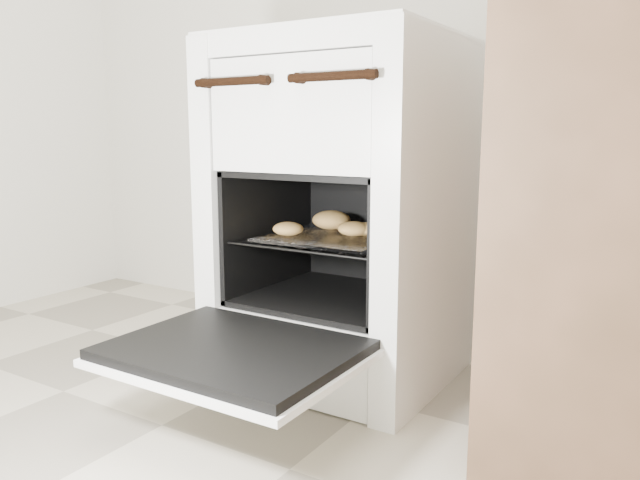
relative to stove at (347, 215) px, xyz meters
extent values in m
cube|color=white|center=(0.00, 0.01, 0.01)|extent=(0.55, 0.58, 0.84)
cylinder|color=black|center=(-0.13, -0.30, 0.32)|extent=(0.20, 0.02, 0.02)
cylinder|color=black|center=(0.13, -0.30, 0.32)|extent=(0.20, 0.02, 0.02)
cube|color=black|center=(0.00, -0.46, -0.22)|extent=(0.47, 0.36, 0.02)
cube|color=white|center=(0.00, -0.46, -0.24)|extent=(0.49, 0.38, 0.01)
cylinder|color=black|center=(-0.20, -0.06, -0.05)|extent=(0.01, 0.38, 0.01)
cylinder|color=black|center=(0.20, -0.06, -0.05)|extent=(0.01, 0.38, 0.01)
cylinder|color=black|center=(0.00, -0.24, -0.05)|extent=(0.39, 0.01, 0.01)
cylinder|color=black|center=(0.00, 0.12, -0.05)|extent=(0.39, 0.01, 0.01)
cylinder|color=black|center=(-0.16, -0.06, -0.05)|extent=(0.01, 0.36, 0.01)
cylinder|color=black|center=(-0.11, -0.06, -0.05)|extent=(0.01, 0.36, 0.01)
cylinder|color=black|center=(-0.05, -0.06, -0.05)|extent=(0.01, 0.36, 0.01)
cylinder|color=black|center=(0.00, -0.06, -0.05)|extent=(0.01, 0.36, 0.01)
cylinder|color=black|center=(0.05, -0.06, -0.05)|extent=(0.01, 0.36, 0.01)
cylinder|color=black|center=(0.11, -0.06, -0.05)|extent=(0.01, 0.36, 0.01)
cylinder|color=black|center=(0.16, -0.06, -0.05)|extent=(0.01, 0.36, 0.01)
cube|color=white|center=(0.00, -0.08, -0.05)|extent=(0.31, 0.27, 0.01)
ellipsoid|color=#D5AE55|center=(-0.06, 0.02, -0.02)|extent=(0.13, 0.13, 0.05)
ellipsoid|color=#D5AE55|center=(0.06, -0.02, -0.03)|extent=(0.10, 0.10, 0.03)
ellipsoid|color=#D5AE55|center=(0.04, -0.04, -0.03)|extent=(0.09, 0.09, 0.04)
ellipsoid|color=#D5AE55|center=(-0.10, -0.12, -0.03)|extent=(0.10, 0.10, 0.03)
camera|label=1|loc=(0.78, -1.38, 0.21)|focal=35.00mm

